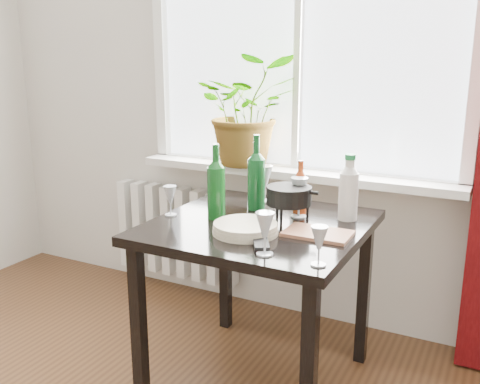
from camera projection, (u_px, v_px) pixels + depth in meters
The scene contains 18 objects.
window at pixel (301, 16), 2.63m from camera, with size 1.72×0.08×1.62m.
windowsill at pixel (292, 173), 2.76m from camera, with size 1.72×0.20×0.04m.
radiator at pixel (176, 231), 3.23m from camera, with size 0.80×0.10×0.55m.
table at pixel (259, 243), 2.24m from camera, with size 0.85×0.85×0.74m.
potted_plant at pixel (248, 110), 2.79m from camera, with size 0.52×0.45×0.58m, color #44771F.
wine_bottle_left at pixel (216, 181), 2.24m from camera, with size 0.08×0.08×0.32m, color #0D4515, non-canonical shape.
wine_bottle_right at pixel (256, 172), 2.37m from camera, with size 0.08×0.08×0.34m, color #0B3D18, non-canonical shape.
bottle_amber at pixel (300, 187), 2.31m from camera, with size 0.06×0.06×0.24m, color maroon, non-canonical shape.
cleaning_bottle at pixel (349, 187), 2.22m from camera, with size 0.08×0.08×0.28m, color silver, non-canonical shape.
wineglass_front_right at pixel (265, 233), 1.84m from camera, with size 0.07×0.07×0.16m, color silver, non-canonical shape.
wineglass_far_right at pixel (319, 246), 1.75m from camera, with size 0.06×0.06×0.14m, color #B4B9C2, non-canonical shape.
wineglass_back_center at pixel (299, 197), 2.27m from camera, with size 0.08×0.08×0.18m, color silver, non-canonical shape.
wineglass_back_left at pixel (265, 183), 2.51m from camera, with size 0.08×0.08×0.18m, color silver, non-canonical shape.
wineglass_front_left at pixel (170, 201), 2.30m from camera, with size 0.06×0.06×0.13m, color #B8BCC6, non-canonical shape.
plate_stack at pixel (245, 228), 2.08m from camera, with size 0.26×0.26×0.04m, color beige.
fondue_pot at pixel (289, 203), 2.23m from camera, with size 0.22×0.19×0.15m, color black, non-canonical shape.
tv_remote at pixel (260, 241), 1.96m from camera, with size 0.05×0.18×0.02m, color black.
cutting_board at pixel (318, 233), 2.06m from camera, with size 0.25×0.16×0.01m, color #A16649.
Camera 1 is at (1.00, -0.37, 1.41)m, focal length 40.00 mm.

